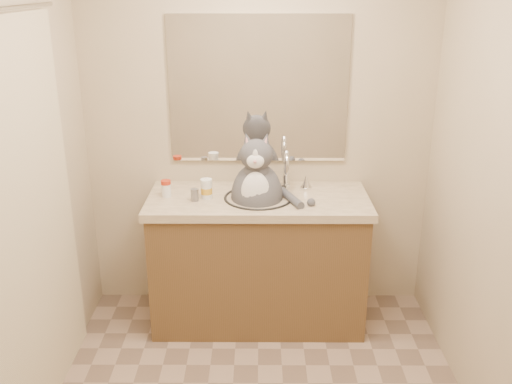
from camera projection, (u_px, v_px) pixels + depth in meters
room at (258, 200)px, 2.43m from camera, size 2.22×2.52×2.42m
vanity at (258, 257)px, 3.59m from camera, size 1.34×0.59×1.12m
mirror at (258, 90)px, 3.50m from camera, size 1.10×0.02×0.90m
shower_curtain at (27, 227)px, 2.58m from camera, size 0.02×1.30×1.93m
cat at (257, 192)px, 3.41m from camera, size 0.44×0.38×0.63m
pill_bottle_redcap at (166, 188)px, 3.44m from camera, size 0.08×0.08×0.10m
pill_bottle_orange at (207, 189)px, 3.41m from camera, size 0.09×0.09×0.12m
grey_canister at (195, 195)px, 3.38m from camera, size 0.05×0.05×0.07m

